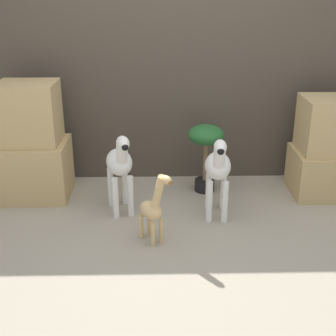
{
  "coord_description": "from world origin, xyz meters",
  "views": [
    {
      "loc": [
        -0.2,
        -2.93,
        1.79
      ],
      "look_at": [
        -0.13,
        0.5,
        0.39
      ],
      "focal_mm": 50.0,
      "sensor_mm": 36.0,
      "label": 1
    }
  ],
  "objects": [
    {
      "name": "potted_palm_front",
      "position": [
        0.21,
        0.92,
        0.45
      ],
      "size": [
        0.31,
        0.31,
        0.62
      ],
      "color": "black",
      "rests_on": "ground_plane"
    },
    {
      "name": "zebra_right",
      "position": [
        0.26,
        0.42,
        0.42
      ],
      "size": [
        0.23,
        0.46,
        0.7
      ],
      "color": "white",
      "rests_on": "ground_plane"
    },
    {
      "name": "giraffe_figurine",
      "position": [
        -0.24,
        0.04,
        0.28
      ],
      "size": [
        0.27,
        0.31,
        0.57
      ],
      "color": "tan",
      "rests_on": "ground_plane"
    },
    {
      "name": "wall_back",
      "position": [
        0.0,
        1.29,
        1.1
      ],
      "size": [
        6.4,
        0.08,
        2.2
      ],
      "color": "#473D33",
      "rests_on": "ground_plane"
    },
    {
      "name": "rock_pillar_right",
      "position": [
        1.27,
        0.85,
        0.4
      ],
      "size": [
        0.58,
        0.49,
        0.87
      ],
      "color": "tan",
      "rests_on": "ground_plane"
    },
    {
      "name": "zebra_left",
      "position": [
        -0.51,
        0.52,
        0.42
      ],
      "size": [
        0.28,
        0.47,
        0.7
      ],
      "color": "white",
      "rests_on": "ground_plane"
    },
    {
      "name": "ground_plane",
      "position": [
        0.0,
        0.0,
        0.0
      ],
      "size": [
        14.0,
        14.0,
        0.0
      ],
      "primitive_type": "plane",
      "color": "#9E937F"
    },
    {
      "name": "rock_pillar_left",
      "position": [
        -1.27,
        0.85,
        0.46
      ],
      "size": [
        0.58,
        0.49,
        1.01
      ],
      "color": "tan",
      "rests_on": "ground_plane"
    }
  ]
}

